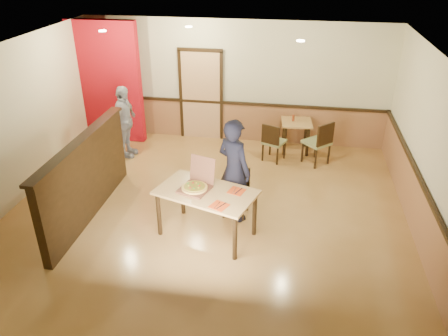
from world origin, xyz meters
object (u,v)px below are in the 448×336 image
object	(u,v)px
side_chair_right	(319,141)
pizza_box	(196,185)
side_table	(296,129)
side_chair_left	(273,141)
main_table	(206,197)
diner_chair	(237,190)
diner	(234,170)
passerby	(124,122)
condiment	(293,118)

from	to	relation	value
side_chair_right	pizza_box	bearing A→B (deg)	10.33
side_table	side_chair_left	bearing A→B (deg)	-127.93
main_table	side_chair_right	world-z (taller)	side_chair_right
diner_chair	diner	world-z (taller)	diner
side_chair_right	pizza_box	world-z (taller)	pizza_box
side_chair_right	passerby	size ratio (longest dim) A/B	0.61
side_chair_right	diner	world-z (taller)	diner
diner_chair	side_chair_left	world-z (taller)	side_chair_left
side_chair_left	side_table	xyz separation A→B (m)	(0.47, 0.61, 0.07)
main_table	passerby	bearing A→B (deg)	149.98
main_table	diner	bearing A→B (deg)	77.48
diner	diner_chair	bearing A→B (deg)	-68.97
diner_chair	pizza_box	world-z (taller)	pizza_box
condiment	side_table	bearing A→B (deg)	-21.43
diner	passerby	distance (m)	3.37
passerby	main_table	bearing A→B (deg)	-132.63
side_table	pizza_box	bearing A→B (deg)	-113.65
passerby	pizza_box	size ratio (longest dim) A/B	2.56
main_table	side_chair_right	distance (m)	3.43
main_table	diner	world-z (taller)	diner
passerby	diner_chair	bearing A→B (deg)	-119.08
side_table	passerby	size ratio (longest dim) A/B	0.45
side_chair_right	side_table	size ratio (longest dim) A/B	1.35
diner_chair	side_table	world-z (taller)	diner_chair
condiment	pizza_box	bearing A→B (deg)	-112.29
diner	pizza_box	xyz separation A→B (m)	(-0.52, -0.54, -0.03)
side_chair_left	diner	xyz separation A→B (m)	(-0.51, -2.29, 0.43)
side_chair_right	main_table	bearing A→B (deg)	13.20
diner_chair	pizza_box	bearing A→B (deg)	-122.49
side_table	side_chair_right	bearing A→B (deg)	-50.24
diner_chair	diner	size ratio (longest dim) A/B	0.46
side_table	pizza_box	size ratio (longest dim) A/B	1.15
passerby	condiment	xyz separation A→B (m)	(3.60, 0.92, -0.02)
side_chair_right	diner	xyz separation A→B (m)	(-1.48, -2.30, 0.38)
side_table	passerby	world-z (taller)	passerby
diner_chair	condiment	xyz separation A→B (m)	(0.87, 2.79, 0.32)
side_chair_right	side_table	xyz separation A→B (m)	(-0.50, 0.60, 0.01)
diner	pizza_box	distance (m)	0.75
side_chair_left	side_chair_right	xyz separation A→B (m)	(0.98, 0.01, 0.06)
side_chair_right	side_chair_left	bearing A→B (deg)	-43.96
diner_chair	side_table	size ratio (longest dim) A/B	1.17
diner_chair	condiment	distance (m)	2.94
diner_chair	side_table	bearing A→B (deg)	77.68
side_chair_left	condiment	world-z (taller)	side_chair_left
side_chair_left	passerby	distance (m)	3.24
side_chair_left	side_table	distance (m)	0.78
side_table	diner	xyz separation A→B (m)	(-0.98, -2.90, 0.37)
passerby	pizza_box	bearing A→B (deg)	-134.21
condiment	side_chair_right	bearing A→B (deg)	-47.39
diner	side_chair_right	bearing A→B (deg)	-88.80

